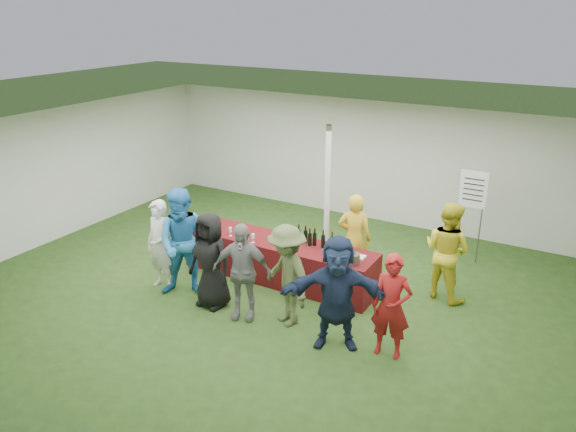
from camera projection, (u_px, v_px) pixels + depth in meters
The scene contains 18 objects.
ground at pixel (269, 286), 9.87m from camera, with size 60.00×60.00×0.00m, color #284719.
tent at pixel (327, 199), 10.13m from camera, with size 10.00×10.00×10.00m.
serving_table at pixel (278, 260), 10.00m from camera, with size 3.60×0.80×0.75m, color maroon.
wine_bottles at pixel (314, 239), 9.64m from camera, with size 0.72×0.15×0.32m.
wine_glasses at pixel (244, 234), 9.86m from camera, with size 2.79×0.12×0.16m.
water_bottle at pixel (279, 233), 9.91m from camera, with size 0.07×0.07×0.23m.
bar_towel at pixel (357, 257), 9.21m from camera, with size 0.25×0.18×0.03m, color white.
dump_bucket at pixel (353, 259), 8.95m from camera, with size 0.22×0.22×0.18m, color slate.
wine_list_sign at pixel (473, 196), 10.37m from camera, with size 0.50×0.03×1.80m.
staff_pourer at pixel (354, 239), 9.78m from camera, with size 0.60×0.39×1.63m, color gold.
staff_back at pixel (447, 251), 9.24m from camera, with size 0.82×0.64×1.69m, color gold.
customer_0 at pixel (160, 245), 9.55m from camera, with size 0.58×0.38×1.60m, color silver.
customer_1 at pixel (185, 243), 9.28m from camera, with size 0.91×0.71×1.88m, color #287ABC.
customer_2 at pixel (211, 260), 8.99m from camera, with size 0.78×0.51×1.60m, color black.
customer_3 at pixel (242, 271), 8.64m from camera, with size 0.93×0.39×1.58m, color gray.
customer_4 at pixel (287, 276), 8.47m from camera, with size 1.05×0.60×1.62m, color #49552D.
customer_5 at pixel (337, 293), 7.88m from camera, with size 1.58×0.50×1.70m, color #182440.
customer_6 at pixel (391, 306), 7.70m from camera, with size 0.56×0.37×1.53m, color maroon.
Camera 1 is at (4.68, -7.45, 4.66)m, focal length 35.00 mm.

